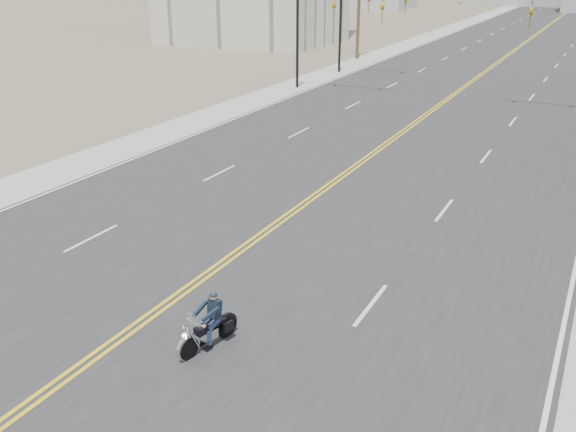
# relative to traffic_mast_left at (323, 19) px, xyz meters

# --- Properties ---
(ground_plane) EXTENTS (400.00, 400.00, 0.00)m
(ground_plane) POSITION_rel_traffic_mast_left_xyz_m (8.98, -32.00, -4.94)
(ground_plane) COLOR #776D56
(ground_plane) RESTS_ON ground
(road) EXTENTS (20.00, 200.00, 0.01)m
(road) POSITION_rel_traffic_mast_left_xyz_m (8.98, 38.00, -4.93)
(road) COLOR #303033
(road) RESTS_ON ground
(sidewalk_left) EXTENTS (3.00, 200.00, 0.01)m
(sidewalk_left) POSITION_rel_traffic_mast_left_xyz_m (-2.52, 38.00, -4.93)
(sidewalk_left) COLOR #A5A5A0
(sidewalk_left) RESTS_ON ground
(traffic_mast_left) EXTENTS (7.10, 0.26, 7.00)m
(traffic_mast_left) POSITION_rel_traffic_mast_left_xyz_m (0.00, 0.00, 0.00)
(traffic_mast_left) COLOR black
(traffic_mast_left) RESTS_ON ground
(traffic_mast_far) EXTENTS (6.10, 0.26, 7.00)m
(traffic_mast_far) POSITION_rel_traffic_mast_left_xyz_m (-0.33, 8.00, -0.06)
(traffic_mast_far) COLOR black
(traffic_mast_far) RESTS_ON ground
(motorcyclist) EXTENTS (1.14, 1.91, 1.39)m
(motorcyclist) POSITION_rel_traffic_mast_left_xyz_m (11.15, -31.70, -4.24)
(motorcyclist) COLOR black
(motorcyclist) RESTS_ON ground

